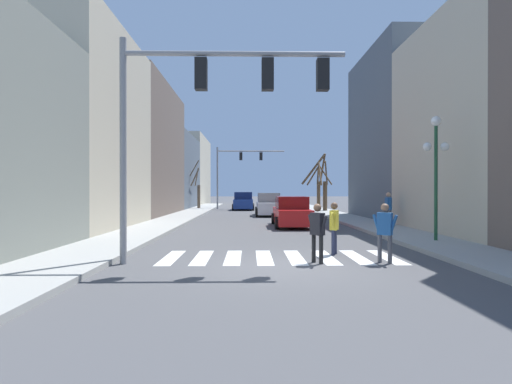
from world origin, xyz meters
The scene contains 19 objects.
ground_plane centered at (0.00, 0.00, 0.00)m, with size 240.00×240.00×0.00m, color #4C4C4F.
sidewalk_left centered at (-5.71, 0.00, 0.07)m, with size 2.45×90.00×0.15m.
sidewalk_right centered at (5.71, 0.00, 0.07)m, with size 2.45×90.00×0.15m.
building_row_left centered at (-9.93, 23.84, 4.48)m, with size 6.00×58.48×9.99m.
building_row_right centered at (9.93, 7.43, 5.43)m, with size 6.00×27.05×11.63m.
crosswalk_stripes centered at (0.00, 1.39, 0.00)m, with size 6.75×2.60×0.01m.
traffic_signal_near centered at (-2.02, 0.43, 4.42)m, with size 5.99×0.28×5.99m.
traffic_signal_far centered at (-2.18, 31.99, 4.75)m, with size 7.18×0.28×6.52m.
street_lamp_right_corner centered at (5.87, 4.09, 3.32)m, with size 0.95×0.36×4.49m.
car_parked_right_near centered at (-1.46, 29.82, 0.83)m, with size 2.15×4.35×1.79m.
car_parked_left_far centered at (1.40, 11.32, 0.76)m, with size 1.98×4.79×1.63m.
car_parked_left_near centered at (0.62, 20.62, 0.82)m, with size 2.02×4.73×1.76m.
pedestrian_near_right_corner centered at (1.70, 1.86, 0.94)m, with size 0.35×0.66×1.59m.
pedestrian_crossing_street centered at (2.76, 0.43, 0.95)m, with size 0.61×0.47×1.60m.
pedestrian_on_left_sidewalk centered at (6.24, 10.06, 1.16)m, with size 0.23×0.73×1.71m.
pedestrian_on_right_sidewalk centered at (0.94, 0.45, 0.95)m, with size 0.47×0.60×1.60m.
street_tree_left_mid centered at (5.20, 24.45, 2.33)m, with size 2.06×2.06×4.42m.
street_tree_left_far centered at (-6.21, 30.86, 2.03)m, with size 1.66×1.74×4.93m.
street_tree_right_far centered at (5.72, 25.59, 2.43)m, with size 2.46×1.44×5.14m.
Camera 1 is at (-0.89, -10.21, 1.95)m, focal length 28.00 mm.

